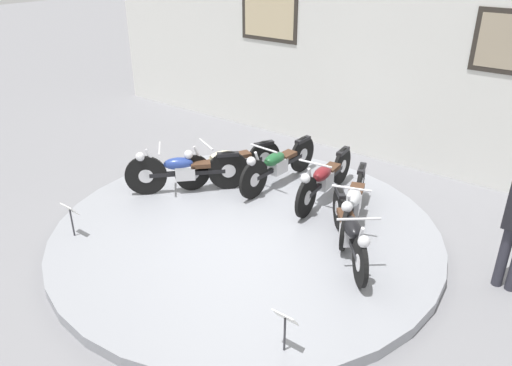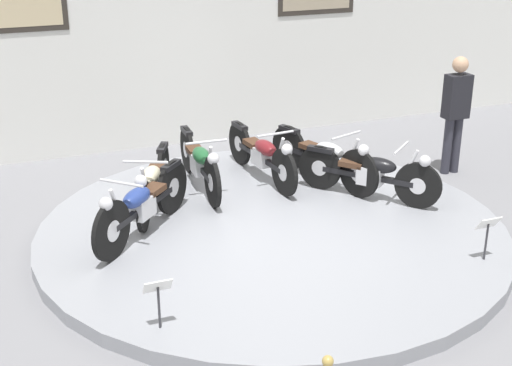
{
  "view_description": "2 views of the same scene",
  "coord_description": "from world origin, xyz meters",
  "px_view_note": "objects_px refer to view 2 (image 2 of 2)",
  "views": [
    {
      "loc": [
        3.92,
        -4.91,
        4.0
      ],
      "look_at": [
        0.02,
        0.22,
        0.8
      ],
      "focal_mm": 35.0,
      "sensor_mm": 36.0,
      "label": 1
    },
    {
      "loc": [
        -3.05,
        -7.19,
        3.82
      ],
      "look_at": [
        -0.19,
        0.04,
        0.72
      ],
      "focal_mm": 50.0,
      "sensor_mm": 36.0,
      "label": 2
    }
  ],
  "objects_px": {
    "motorcycle_maroon": "(262,154)",
    "info_placard_front_left": "(158,293)",
    "motorcycle_black": "(371,172)",
    "motorcycle_cream": "(153,181)",
    "motorcycle_green": "(200,161)",
    "visitor_standing": "(456,108)",
    "motorcycle_blue": "(142,204)",
    "motorcycle_silver": "(324,156)",
    "info_placard_front_centre": "(488,229)"
  },
  "relations": [
    {
      "from": "visitor_standing",
      "to": "motorcycle_green",
      "type": "bearing_deg",
      "value": 174.09
    },
    {
      "from": "motorcycle_cream",
      "to": "info_placard_front_centre",
      "type": "height_order",
      "value": "motorcycle_cream"
    },
    {
      "from": "motorcycle_black",
      "to": "info_placard_front_left",
      "type": "xyz_separation_m",
      "value": [
        -3.33,
        -1.95,
        -0.01
      ]
    },
    {
      "from": "motorcycle_blue",
      "to": "info_placard_front_left",
      "type": "relative_size",
      "value": 2.92
    },
    {
      "from": "motorcycle_green",
      "to": "motorcycle_black",
      "type": "bearing_deg",
      "value": -30.46
    },
    {
      "from": "motorcycle_cream",
      "to": "motorcycle_green",
      "type": "height_order",
      "value": "motorcycle_green"
    },
    {
      "from": "motorcycle_blue",
      "to": "visitor_standing",
      "type": "height_order",
      "value": "visitor_standing"
    },
    {
      "from": "motorcycle_black",
      "to": "visitor_standing",
      "type": "relative_size",
      "value": 0.88
    },
    {
      "from": "motorcycle_green",
      "to": "info_placard_front_centre",
      "type": "height_order",
      "value": "motorcycle_green"
    },
    {
      "from": "motorcycle_cream",
      "to": "motorcycle_maroon",
      "type": "relative_size",
      "value": 0.91
    },
    {
      "from": "motorcycle_silver",
      "to": "motorcycle_maroon",
      "type": "bearing_deg",
      "value": 149.47
    },
    {
      "from": "motorcycle_black",
      "to": "visitor_standing",
      "type": "distance_m",
      "value": 2.03
    },
    {
      "from": "info_placard_front_centre",
      "to": "visitor_standing",
      "type": "relative_size",
      "value": 0.29
    },
    {
      "from": "motorcycle_green",
      "to": "info_placard_front_left",
      "type": "relative_size",
      "value": 3.91
    },
    {
      "from": "motorcycle_blue",
      "to": "motorcycle_black",
      "type": "xyz_separation_m",
      "value": [
        3.02,
        -0.01,
        -0.03
      ]
    },
    {
      "from": "motorcycle_black",
      "to": "info_placard_front_left",
      "type": "distance_m",
      "value": 3.86
    },
    {
      "from": "motorcycle_black",
      "to": "info_placard_front_left",
      "type": "relative_size",
      "value": 3.01
    },
    {
      "from": "info_placard_front_left",
      "to": "info_placard_front_centre",
      "type": "height_order",
      "value": "same"
    },
    {
      "from": "motorcycle_blue",
      "to": "info_placard_front_centre",
      "type": "distance_m",
      "value": 3.86
    },
    {
      "from": "motorcycle_blue",
      "to": "motorcycle_silver",
      "type": "distance_m",
      "value": 2.8
    },
    {
      "from": "motorcycle_blue",
      "to": "motorcycle_silver",
      "type": "bearing_deg",
      "value": 14.69
    },
    {
      "from": "visitor_standing",
      "to": "motorcycle_cream",
      "type": "bearing_deg",
      "value": -179.4
    },
    {
      "from": "motorcycle_green",
      "to": "motorcycle_silver",
      "type": "bearing_deg",
      "value": -14.91
    },
    {
      "from": "motorcycle_cream",
      "to": "info_placard_front_centre",
      "type": "distance_m",
      "value": 4.03
    },
    {
      "from": "motorcycle_silver",
      "to": "info_placard_front_centre",
      "type": "xyz_separation_m",
      "value": [
        0.62,
        -2.67,
        -0.02
      ]
    },
    {
      "from": "motorcycle_maroon",
      "to": "motorcycle_silver",
      "type": "bearing_deg",
      "value": -30.53
    },
    {
      "from": "motorcycle_blue",
      "to": "motorcycle_maroon",
      "type": "bearing_deg",
      "value": 30.31
    },
    {
      "from": "motorcycle_maroon",
      "to": "motorcycle_silver",
      "type": "distance_m",
      "value": 0.86
    },
    {
      "from": "motorcycle_cream",
      "to": "motorcycle_black",
      "type": "distance_m",
      "value": 2.8
    },
    {
      "from": "motorcycle_maroon",
      "to": "visitor_standing",
      "type": "bearing_deg",
      "value": -7.73
    },
    {
      "from": "motorcycle_cream",
      "to": "info_placard_front_centre",
      "type": "relative_size",
      "value": 3.54
    },
    {
      "from": "motorcycle_green",
      "to": "motorcycle_silver",
      "type": "distance_m",
      "value": 1.7
    },
    {
      "from": "motorcycle_black",
      "to": "info_placard_front_centre",
      "type": "relative_size",
      "value": 3.01
    },
    {
      "from": "motorcycle_cream",
      "to": "motorcycle_green",
      "type": "relative_size",
      "value": 0.91
    },
    {
      "from": "motorcycle_cream",
      "to": "info_placard_front_left",
      "type": "xyz_separation_m",
      "value": [
        -0.62,
        -2.67,
        -0.01
      ]
    },
    {
      "from": "motorcycle_green",
      "to": "info_placard_front_centre",
      "type": "bearing_deg",
      "value": -53.88
    },
    {
      "from": "motorcycle_cream",
      "to": "motorcycle_black",
      "type": "relative_size",
      "value": 1.18
    },
    {
      "from": "motorcycle_maroon",
      "to": "info_placard_front_centre",
      "type": "distance_m",
      "value": 3.39
    },
    {
      "from": "motorcycle_blue",
      "to": "motorcycle_black",
      "type": "relative_size",
      "value": 0.97
    },
    {
      "from": "motorcycle_silver",
      "to": "motorcycle_black",
      "type": "distance_m",
      "value": 0.78
    },
    {
      "from": "motorcycle_green",
      "to": "info_placard_front_centre",
      "type": "distance_m",
      "value": 3.85
    },
    {
      "from": "motorcycle_maroon",
      "to": "info_placard_front_left",
      "type": "xyz_separation_m",
      "value": [
        -2.27,
        -3.11,
        -0.02
      ]
    },
    {
      "from": "motorcycle_silver",
      "to": "motorcycle_black",
      "type": "height_order",
      "value": "motorcycle_silver"
    },
    {
      "from": "info_placard_front_left",
      "to": "motorcycle_black",
      "type": "bearing_deg",
      "value": 30.44
    },
    {
      "from": "info_placard_front_left",
      "to": "visitor_standing",
      "type": "bearing_deg",
      "value": 27.82
    },
    {
      "from": "info_placard_front_left",
      "to": "motorcycle_maroon",
      "type": "bearing_deg",
      "value": 53.85
    },
    {
      "from": "motorcycle_blue",
      "to": "motorcycle_maroon",
      "type": "xyz_separation_m",
      "value": [
        1.96,
        1.15,
        -0.02
      ]
    },
    {
      "from": "info_placard_front_centre",
      "to": "motorcycle_black",
      "type": "bearing_deg",
      "value": 98.92
    },
    {
      "from": "motorcycle_silver",
      "to": "info_placard_front_centre",
      "type": "relative_size",
      "value": 3.75
    },
    {
      "from": "motorcycle_black",
      "to": "motorcycle_maroon",
      "type": "bearing_deg",
      "value": 132.53
    }
  ]
}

